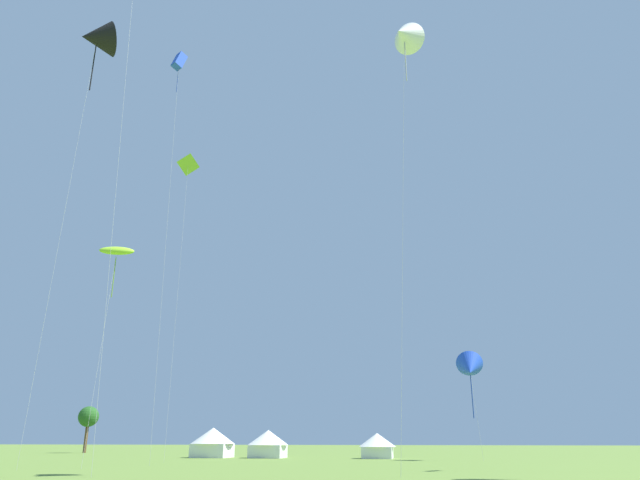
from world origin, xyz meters
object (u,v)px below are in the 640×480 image
Objects in this scene: kite_blue_box at (179,63)px; festival_tent_left at (268,442)px; tree_distant_right at (88,417)px; kite_blue_delta at (470,368)px; kite_lime_parafoil at (117,251)px; kite_lime_diamond at (188,169)px; kite_black_delta at (97,38)px; festival_tent_center at (213,441)px; kite_white_delta at (404,35)px; festival_tent_right at (377,444)px.

festival_tent_left is at bearing 75.30° from kite_blue_box.
festival_tent_left is 36.25m from tree_distant_right.
kite_lime_parafoil is at bearing -146.93° from kite_blue_delta.
kite_lime_diamond is 16.10m from kite_lime_parafoil.
kite_blue_box reaches higher than kite_black_delta.
kite_lime_parafoil is 3.54× the size of festival_tent_center.
kite_lime_parafoil is (-23.09, 6.73, -11.71)m from kite_white_delta.
kite_lime_diamond is at bearing 100.87° from kite_blue_box.
kite_lime_parafoil reaches higher than kite_blue_delta.
kite_blue_box is 54.30m from tree_distant_right.
festival_tent_center is at bearing 93.99° from kite_blue_box.
tree_distant_right is at bearing 121.99° from kite_lime_parafoil.
festival_tent_left is 1.13× the size of festival_tent_right.
kite_blue_delta is 2.65× the size of festival_tent_right.
kite_blue_delta is at bearing 28.31° from kite_blue_box.
kite_black_delta is at bearing -95.98° from festival_tent_center.
kite_blue_delta is at bearing 35.56° from kite_black_delta.
tree_distant_right is at bearing 135.85° from kite_white_delta.
festival_tent_left is at bearing 167.79° from kite_blue_delta.
kite_lime_parafoil reaches higher than festival_tent_right.
kite_lime_diamond reaches higher than kite_white_delta.
festival_tent_left reaches higher than festival_tent_right.
kite_black_delta is 8.37× the size of festival_tent_left.
kite_lime_parafoil is 3.87× the size of festival_tent_left.
kite_black_delta is 8.55m from kite_blue_box.
kite_black_delta is at bearing -118.33° from kite_blue_box.
kite_blue_delta is at bearing -12.21° from festival_tent_left.
festival_tent_left is (6.02, 11.48, -26.26)m from kite_lime_diamond.
festival_tent_center is at bearing 128.03° from kite_white_delta.
kite_black_delta is at bearing -62.16° from tree_distant_right.
kite_white_delta is 6.85× the size of festival_tent_left.
kite_black_delta is 5.58× the size of tree_distant_right.
kite_blue_box reaches higher than kite_blue_delta.
kite_lime_parafoil is at bearing -58.01° from tree_distant_right.
kite_black_delta is at bearing -128.17° from festival_tent_right.
kite_lime_diamond reaches higher than kite_lime_parafoil.
kite_blue_delta is at bearing -25.57° from festival_tent_right.
kite_white_delta is at bearing -44.15° from tree_distant_right.
kite_white_delta is at bearing -37.58° from kite_lime_diamond.
kite_blue_delta is at bearing 80.59° from kite_white_delta.
kite_white_delta reaches higher than festival_tent_right.
kite_black_delta is at bearing -100.78° from kite_lime_diamond.
festival_tent_center is (0.53, 22.13, -14.05)m from kite_lime_parafoil.
tree_distant_right is at bearing 126.67° from kite_blue_box.
tree_distant_right is at bearing 150.57° from festival_tent_left.
kite_blue_box is 8.74× the size of festival_tent_left.
festival_tent_right is at bearing 154.43° from kite_blue_delta.
kite_white_delta is 70.62m from tree_distant_right.
kite_white_delta is at bearing -60.16° from festival_tent_left.
festival_tent_center is (-22.57, 28.86, -25.76)m from kite_white_delta.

